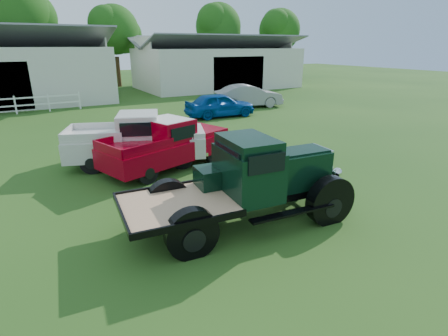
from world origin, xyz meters
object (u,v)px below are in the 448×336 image
vintage_flatbed (243,182)px  white_pickup (137,140)px  misc_car_grey (248,96)px  red_pickup (167,143)px  misc_car_blue (220,105)px

vintage_flatbed → white_pickup: bearing=104.0°
vintage_flatbed → misc_car_grey: vintage_flatbed is taller
vintage_flatbed → red_pickup: (-0.11, 5.06, -0.21)m
vintage_flatbed → misc_car_grey: (9.93, 14.85, -0.32)m
vintage_flatbed → red_pickup: size_ratio=1.13×
red_pickup → misc_car_grey: (10.04, 9.78, -0.11)m
red_pickup → misc_car_blue: 9.99m
vintage_flatbed → misc_car_blue: (6.34, 12.69, -0.38)m
vintage_flatbed → misc_car_blue: size_ratio=1.29×
red_pickup → misc_car_grey: red_pickup is taller
white_pickup → misc_car_blue: bearing=62.8°
vintage_flatbed → misc_car_grey: 17.86m
red_pickup → misc_car_grey: size_ratio=1.03×
white_pickup → misc_car_blue: (7.30, 6.69, -0.21)m
red_pickup → vintage_flatbed: bearing=-106.8°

